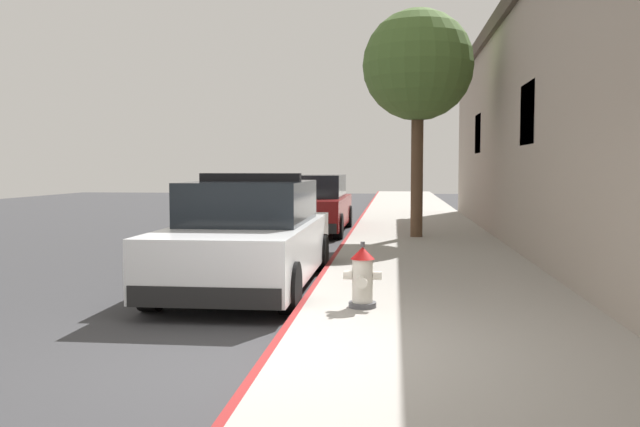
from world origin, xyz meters
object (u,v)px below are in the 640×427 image
(parked_car_silver_ahead, at_px, (312,205))
(police_cruiser, at_px, (250,237))
(street_tree, at_px, (418,66))
(fire_hydrant, at_px, (362,277))

(parked_car_silver_ahead, bearing_deg, police_cruiser, -89.14)
(police_cruiser, height_order, street_tree, street_tree)
(fire_hydrant, bearing_deg, street_tree, 83.89)
(police_cruiser, distance_m, fire_hydrant, 2.63)
(parked_car_silver_ahead, height_order, street_tree, street_tree)
(police_cruiser, distance_m, parked_car_silver_ahead, 8.57)
(police_cruiser, xyz_separation_m, parked_car_silver_ahead, (-0.13, 8.57, -0.00))
(street_tree, bearing_deg, police_cruiser, -112.94)
(police_cruiser, relative_size, parked_car_silver_ahead, 1.00)
(parked_car_silver_ahead, xyz_separation_m, street_tree, (2.74, -2.40, 3.34))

